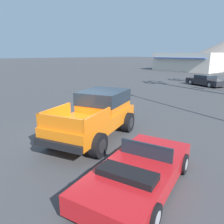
{
  "coord_description": "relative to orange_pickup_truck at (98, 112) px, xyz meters",
  "views": [
    {
      "loc": [
        7.52,
        -4.63,
        3.5
      ],
      "look_at": [
        0.46,
        1.41,
        0.99
      ],
      "focal_mm": 35.0,
      "sensor_mm": 36.0,
      "label": 1
    }
  ],
  "objects": [
    {
      "name": "ground_plane",
      "position": [
        -0.3,
        -0.74,
        -1.08
      ],
      "size": [
        320.0,
        320.0,
        0.0
      ],
      "primitive_type": "plane",
      "color": "#424244"
    },
    {
      "name": "orange_pickup_truck",
      "position": [
        0.0,
        0.0,
        0.0
      ],
      "size": [
        3.73,
        5.21,
        1.91
      ],
      "rotation": [
        0.0,
        0.0,
        0.43
      ],
      "color": "orange",
      "rests_on": "ground_plane"
    },
    {
      "name": "red_convertible_car",
      "position": [
        3.72,
        -1.44,
        -0.66
      ],
      "size": [
        3.05,
        4.49,
        1.08
      ],
      "rotation": [
        0.0,
        0.0,
        0.33
      ],
      "color": "red",
      "rests_on": "ground_plane"
    },
    {
      "name": "parked_car_dark",
      "position": [
        -4.46,
        18.24,
        -0.48
      ],
      "size": [
        4.55,
        2.78,
        1.17
      ],
      "rotation": [
        0.0,
        0.0,
        4.46
      ],
      "color": "#232328",
      "rests_on": "ground_plane"
    },
    {
      "name": "storefront_building",
      "position": [
        -17.39,
        35.48,
        0.72
      ],
      "size": [
        12.59,
        6.74,
        3.59
      ],
      "color": "beige",
      "rests_on": "ground_plane"
    }
  ]
}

